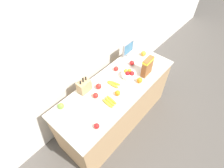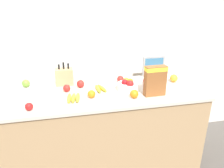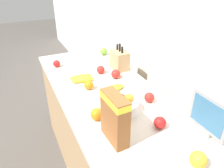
# 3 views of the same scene
# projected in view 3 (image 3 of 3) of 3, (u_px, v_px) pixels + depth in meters

# --- Properties ---
(wall_back) EXTENTS (9.00, 0.06, 2.60)m
(wall_back) POSITION_uv_depth(u_px,v_px,m) (178.00, 31.00, 1.65)
(wall_back) COLOR silver
(wall_back) RESTS_ON ground_plane
(counter) EXTENTS (1.94, 0.73, 0.90)m
(counter) POSITION_uv_depth(u_px,v_px,m) (110.00, 138.00, 1.84)
(counter) COLOR tan
(counter) RESTS_ON ground_plane
(knife_block) EXTENTS (0.18, 0.12, 0.27)m
(knife_block) POSITION_uv_depth(u_px,v_px,m) (120.00, 60.00, 1.97)
(knife_block) COLOR tan
(knife_block) RESTS_ON counter
(small_monitor) EXTENTS (0.25, 0.03, 0.24)m
(small_monitor) POSITION_uv_depth(u_px,v_px,m) (209.00, 115.00, 1.18)
(small_monitor) COLOR gray
(small_monitor) RESTS_ON counter
(cereal_box) EXTENTS (0.20, 0.08, 0.28)m
(cereal_box) POSITION_uv_depth(u_px,v_px,m) (115.00, 116.00, 1.13)
(cereal_box) COLOR brown
(cereal_box) RESTS_ON counter
(fruit_bowl) EXTENTS (0.21, 0.21, 0.12)m
(fruit_bowl) POSITION_uv_depth(u_px,v_px,m) (122.00, 105.00, 1.40)
(fruit_bowl) COLOR silver
(fruit_bowl) RESTS_ON counter
(banana_bunch_left) EXTENTS (0.13, 0.19, 0.04)m
(banana_bunch_left) POSITION_uv_depth(u_px,v_px,m) (82.00, 78.00, 1.80)
(banana_bunch_left) COLOR yellow
(banana_bunch_left) RESTS_ON counter
(banana_bunch_right) EXTENTS (0.11, 0.20, 0.04)m
(banana_bunch_right) POSITION_uv_depth(u_px,v_px,m) (113.00, 88.00, 1.65)
(banana_bunch_right) COLOR yellow
(banana_bunch_right) RESTS_ON counter
(apple_near_bananas) EXTENTS (0.07, 0.07, 0.07)m
(apple_near_bananas) POSITION_uv_depth(u_px,v_px,m) (101.00, 70.00, 1.91)
(apple_near_bananas) COLOR red
(apple_near_bananas) RESTS_ON counter
(apple_front) EXTENTS (0.07, 0.07, 0.07)m
(apple_front) POSITION_uv_depth(u_px,v_px,m) (160.00, 123.00, 1.27)
(apple_front) COLOR red
(apple_front) RESTS_ON counter
(apple_rightmost) EXTENTS (0.07, 0.07, 0.07)m
(apple_rightmost) POSITION_uv_depth(u_px,v_px,m) (149.00, 97.00, 1.51)
(apple_rightmost) COLOR red
(apple_rightmost) RESTS_ON counter
(apple_by_knife_block) EXTENTS (0.08, 0.08, 0.08)m
(apple_by_knife_block) POSITION_uv_depth(u_px,v_px,m) (104.00, 51.00, 2.30)
(apple_by_knife_block) COLOR #6B9E33
(apple_by_knife_block) RESTS_ON counter
(apple_rear) EXTENTS (0.06, 0.06, 0.06)m
(apple_rear) POSITION_uv_depth(u_px,v_px,m) (57.00, 64.00, 2.03)
(apple_rear) COLOR red
(apple_rear) RESTS_ON counter
(apple_leftmost) EXTENTS (0.08, 0.08, 0.08)m
(apple_leftmost) POSITION_uv_depth(u_px,v_px,m) (116.00, 74.00, 1.83)
(apple_leftmost) COLOR red
(apple_leftmost) RESTS_ON counter
(orange_near_bowl) EXTENTS (0.08, 0.08, 0.08)m
(orange_near_bowl) POSITION_uv_depth(u_px,v_px,m) (198.00, 160.00, 1.02)
(orange_near_bowl) COLOR orange
(orange_near_bowl) RESTS_ON counter
(orange_front_center) EXTENTS (0.07, 0.07, 0.07)m
(orange_front_center) POSITION_uv_depth(u_px,v_px,m) (89.00, 85.00, 1.67)
(orange_front_center) COLOR orange
(orange_front_center) RESTS_ON counter
(orange_front_left) EXTENTS (0.08, 0.08, 0.08)m
(orange_front_left) POSITION_uv_depth(u_px,v_px,m) (97.00, 114.00, 1.33)
(orange_front_left) COLOR orange
(orange_front_left) RESTS_ON counter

